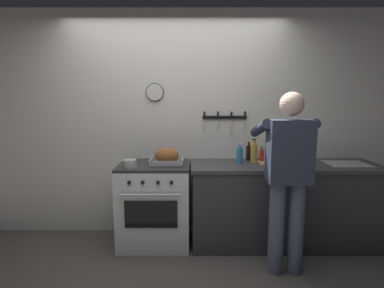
# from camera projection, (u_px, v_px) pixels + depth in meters

# --- Properties ---
(wall_back) EXTENTS (6.00, 0.13, 2.60)m
(wall_back) POSITION_uv_depth(u_px,v_px,m) (175.00, 124.00, 3.60)
(wall_back) COLOR white
(wall_back) RESTS_ON ground
(counter_block) EXTENTS (2.03, 0.65, 0.90)m
(counter_block) POSITION_uv_depth(u_px,v_px,m) (283.00, 203.00, 3.37)
(counter_block) COLOR #38383D
(counter_block) RESTS_ON ground
(stove) EXTENTS (0.76, 0.67, 0.90)m
(stove) POSITION_uv_depth(u_px,v_px,m) (154.00, 204.00, 3.36)
(stove) COLOR white
(stove) RESTS_ON ground
(person_cook) EXTENTS (0.51, 0.63, 1.66)m
(person_cook) POSITION_uv_depth(u_px,v_px,m) (287.00, 172.00, 2.73)
(person_cook) COLOR #4C566B
(person_cook) RESTS_ON ground
(roasting_pan) EXTENTS (0.35, 0.26, 0.19)m
(roasting_pan) POSITION_uv_depth(u_px,v_px,m) (166.00, 157.00, 3.24)
(roasting_pan) COLOR #B7B7BC
(roasting_pan) RESTS_ON stove
(saucepan) EXTENTS (0.14, 0.14, 0.09)m
(saucepan) POSITION_uv_depth(u_px,v_px,m) (129.00, 164.00, 3.11)
(saucepan) COLOR #B7B7BC
(saucepan) RESTS_ON stove
(cutting_board) EXTENTS (0.36, 0.24, 0.02)m
(cutting_board) POSITION_uv_depth(u_px,v_px,m) (274.00, 163.00, 3.29)
(cutting_board) COLOR tan
(cutting_board) RESTS_ON counter_block
(bottle_hot_sauce) EXTENTS (0.05, 0.05, 0.18)m
(bottle_hot_sauce) POSITION_uv_depth(u_px,v_px,m) (260.00, 156.00, 3.37)
(bottle_hot_sauce) COLOR red
(bottle_hot_sauce) RESTS_ON counter_block
(bottle_cooking_oil) EXTENTS (0.07, 0.07, 0.26)m
(bottle_cooking_oil) POSITION_uv_depth(u_px,v_px,m) (253.00, 152.00, 3.41)
(bottle_cooking_oil) COLOR gold
(bottle_cooking_oil) RESTS_ON counter_block
(bottle_soy_sauce) EXTENTS (0.05, 0.05, 0.21)m
(bottle_soy_sauce) POSITION_uv_depth(u_px,v_px,m) (247.00, 153.00, 3.49)
(bottle_soy_sauce) COLOR black
(bottle_soy_sauce) RESTS_ON counter_block
(bottle_dish_soap) EXTENTS (0.07, 0.07, 0.22)m
(bottle_dish_soap) POSITION_uv_depth(u_px,v_px,m) (238.00, 155.00, 3.34)
(bottle_dish_soap) COLOR #338CCC
(bottle_dish_soap) RESTS_ON counter_block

